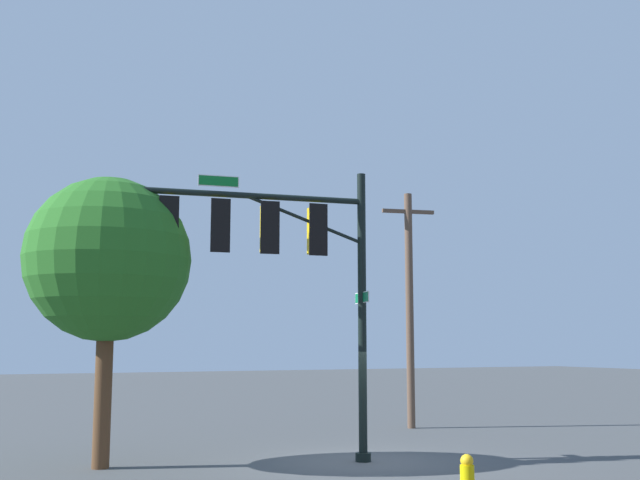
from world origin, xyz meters
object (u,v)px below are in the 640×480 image
(utility_pole, at_px, (410,304))
(fire_hydrant, at_px, (467,480))
(tree_mid, at_px, (108,260))
(signal_pole_assembly, at_px, (252,245))

(utility_pole, xyz_separation_m, fire_hydrant, (5.51, 10.63, -3.59))
(fire_hydrant, bearing_deg, tree_mid, -52.98)
(fire_hydrant, relative_size, tree_mid, 0.13)
(tree_mid, bearing_deg, utility_pole, -158.62)
(utility_pole, height_order, tree_mid, utility_pole)
(utility_pole, height_order, fire_hydrant, utility_pole)
(signal_pole_assembly, height_order, fire_hydrant, signal_pole_assembly)
(signal_pole_assembly, bearing_deg, utility_pole, -145.01)
(signal_pole_assembly, relative_size, utility_pole, 0.88)
(signal_pole_assembly, xyz_separation_m, fire_hydrant, (-1.92, 5.43, -4.53))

